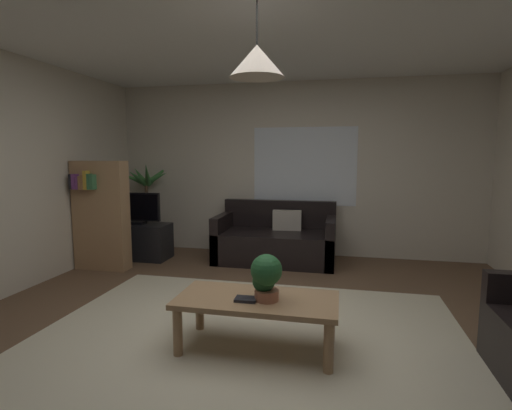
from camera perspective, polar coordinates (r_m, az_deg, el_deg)
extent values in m
cube|color=brown|center=(3.35, -1.16, -18.98)|extent=(5.35, 5.71, 0.02)
cube|color=beige|center=(3.17, -2.06, -20.30)|extent=(3.48, 3.14, 0.01)
cube|color=beige|center=(5.85, 5.44, 5.18)|extent=(5.47, 0.06, 2.53)
cube|color=white|center=(3.19, -1.29, 26.86)|extent=(5.35, 5.71, 0.02)
cube|color=white|center=(5.80, 7.02, 5.57)|extent=(1.49, 0.01, 1.13)
cube|color=black|center=(5.47, 2.79, -6.09)|extent=(1.63, 0.84, 0.42)
cube|color=black|center=(5.75, 3.41, -1.30)|extent=(1.63, 0.12, 0.40)
cube|color=black|center=(5.62, -4.83, -4.61)|extent=(0.12, 0.84, 0.64)
cube|color=black|center=(5.38, 10.77, -5.25)|extent=(0.12, 0.84, 0.64)
cube|color=#B7AD9E|center=(5.56, 4.52, -2.22)|extent=(0.41, 0.15, 0.28)
cube|color=#A87F56|center=(3.04, 0.12, -13.63)|extent=(1.21, 0.58, 0.04)
cylinder|color=#A87F56|center=(3.08, -11.30, -17.61)|extent=(0.07, 0.07, 0.36)
cylinder|color=#A87F56|center=(2.86, 10.49, -19.64)|extent=(0.07, 0.07, 0.36)
cylinder|color=#A87F56|center=(3.47, -8.18, -14.63)|extent=(0.07, 0.07, 0.36)
cylinder|color=#A87F56|center=(3.27, 10.77, -16.05)|extent=(0.07, 0.07, 0.36)
cube|color=black|center=(2.97, -1.48, -13.52)|extent=(0.16, 0.12, 0.02)
cube|color=black|center=(3.02, 1.57, -13.19)|extent=(0.16, 0.13, 0.02)
cylinder|color=#B77051|center=(2.97, 1.56, -12.90)|extent=(0.18, 0.18, 0.08)
sphere|color=#235B2D|center=(2.96, 1.12, -10.99)|extent=(0.17, 0.17, 0.17)
sphere|color=#235B2D|center=(2.90, 1.52, -9.42)|extent=(0.23, 0.23, 0.23)
cube|color=black|center=(5.89, -16.73, -5.03)|extent=(0.90, 0.44, 0.50)
cube|color=black|center=(5.79, -17.00, -0.23)|extent=(0.71, 0.05, 0.40)
cube|color=black|center=(5.77, -17.13, -0.27)|extent=(0.67, 0.00, 0.36)
cube|color=black|center=(5.83, -16.92, -2.48)|extent=(0.24, 0.16, 0.04)
cylinder|color=#B77051|center=(6.44, -15.38, -4.87)|extent=(0.32, 0.32, 0.30)
cylinder|color=brown|center=(6.36, -15.54, -0.25)|extent=(0.05, 0.05, 0.75)
cone|color=#3D7F3D|center=(6.24, -14.26, 3.84)|extent=(0.39, 0.11, 0.25)
cone|color=#3D7F3D|center=(6.39, -13.75, 4.49)|extent=(0.37, 0.44, 0.42)
cone|color=#3D7F3D|center=(6.50, -15.31, 3.73)|extent=(0.17, 0.41, 0.25)
cone|color=#3D7F3D|center=(6.45, -16.52, 4.14)|extent=(0.37, 0.26, 0.34)
cone|color=#3D7F3D|center=(6.35, -17.55, 3.74)|extent=(0.45, 0.28, 0.28)
cone|color=#3D7F3D|center=(6.19, -16.86, 3.86)|extent=(0.18, 0.41, 0.31)
cone|color=#3D7F3D|center=(6.09, -15.54, 4.33)|extent=(0.31, 0.47, 0.42)
cube|color=#A87F56|center=(5.42, -21.54, -1.45)|extent=(0.70, 0.22, 1.40)
cube|color=black|center=(5.45, -24.95, 3.12)|extent=(0.03, 0.16, 0.19)
cube|color=#72387F|center=(5.42, -24.56, 3.12)|extent=(0.05, 0.16, 0.19)
cube|color=#72387F|center=(5.39, -24.16, 3.01)|extent=(0.03, 0.16, 0.17)
cube|color=#99663F|center=(5.37, -23.83, 3.01)|extent=(0.04, 0.16, 0.17)
cube|color=#99663F|center=(5.35, -23.51, 3.09)|extent=(0.03, 0.16, 0.18)
cube|color=gold|center=(5.32, -23.16, 3.37)|extent=(0.04, 0.16, 0.23)
cube|color=#387247|center=(5.30, -22.78, 3.17)|extent=(0.03, 0.16, 0.19)
cube|color=#387247|center=(5.27, -22.40, 3.12)|extent=(0.05, 0.16, 0.18)
cylinder|color=black|center=(2.99, 0.13, 25.02)|extent=(0.01, 0.01, 0.30)
cone|color=beige|center=(2.92, 0.13, 20.15)|extent=(0.39, 0.39, 0.22)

